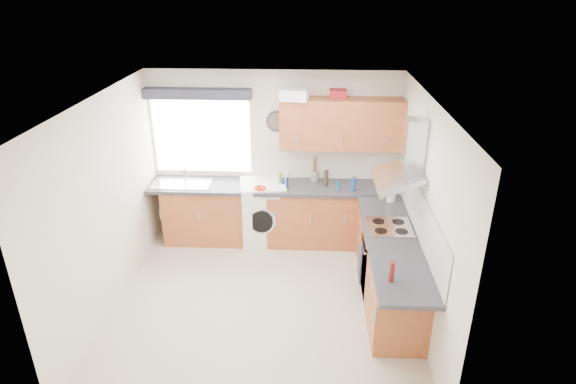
# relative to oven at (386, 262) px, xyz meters

# --- Properties ---
(ground_plane) EXTENTS (3.60, 3.60, 0.00)m
(ground_plane) POSITION_rel_oven_xyz_m (-1.50, -0.30, -0.42)
(ground_plane) COLOR beige
(ceiling) EXTENTS (3.60, 3.60, 0.02)m
(ceiling) POSITION_rel_oven_xyz_m (-1.50, -0.30, 2.08)
(ceiling) COLOR white
(ceiling) RESTS_ON wall_back
(wall_back) EXTENTS (3.60, 0.02, 2.50)m
(wall_back) POSITION_rel_oven_xyz_m (-1.50, 1.50, 0.82)
(wall_back) COLOR silver
(wall_back) RESTS_ON ground_plane
(wall_front) EXTENTS (3.60, 0.02, 2.50)m
(wall_front) POSITION_rel_oven_xyz_m (-1.50, -2.10, 0.82)
(wall_front) COLOR silver
(wall_front) RESTS_ON ground_plane
(wall_left) EXTENTS (0.02, 3.60, 2.50)m
(wall_left) POSITION_rel_oven_xyz_m (-3.30, -0.30, 0.82)
(wall_left) COLOR silver
(wall_left) RESTS_ON ground_plane
(wall_right) EXTENTS (0.02, 3.60, 2.50)m
(wall_right) POSITION_rel_oven_xyz_m (0.30, -0.30, 0.82)
(wall_right) COLOR silver
(wall_right) RESTS_ON ground_plane
(window) EXTENTS (1.40, 0.02, 1.10)m
(window) POSITION_rel_oven_xyz_m (-2.55, 1.49, 1.12)
(window) COLOR white
(window) RESTS_ON wall_back
(window_blind) EXTENTS (1.50, 0.18, 0.14)m
(window_blind) POSITION_rel_oven_xyz_m (-2.55, 1.40, 1.76)
(window_blind) COLOR #272832
(window_blind) RESTS_ON wall_back
(splashback) EXTENTS (0.01, 3.00, 0.54)m
(splashback) POSITION_rel_oven_xyz_m (0.29, 0.00, 0.75)
(splashback) COLOR white
(splashback) RESTS_ON wall_right
(base_cab_back) EXTENTS (3.00, 0.58, 0.86)m
(base_cab_back) POSITION_rel_oven_xyz_m (-1.60, 1.21, 0.01)
(base_cab_back) COLOR brown
(base_cab_back) RESTS_ON ground_plane
(base_cab_corner) EXTENTS (0.60, 0.60, 0.86)m
(base_cab_corner) POSITION_rel_oven_xyz_m (0.00, 1.20, 0.01)
(base_cab_corner) COLOR brown
(base_cab_corner) RESTS_ON ground_plane
(base_cab_right) EXTENTS (0.58, 2.10, 0.86)m
(base_cab_right) POSITION_rel_oven_xyz_m (0.01, -0.15, 0.01)
(base_cab_right) COLOR brown
(base_cab_right) RESTS_ON ground_plane
(worktop_back) EXTENTS (3.60, 0.62, 0.05)m
(worktop_back) POSITION_rel_oven_xyz_m (-1.50, 1.20, 0.46)
(worktop_back) COLOR #2B2B30
(worktop_back) RESTS_ON base_cab_back
(worktop_right) EXTENTS (0.62, 2.42, 0.05)m
(worktop_right) POSITION_rel_oven_xyz_m (0.00, -0.30, 0.46)
(worktop_right) COLOR #2B2B30
(worktop_right) RESTS_ON base_cab_right
(sink) EXTENTS (0.84, 0.46, 0.10)m
(sink) POSITION_rel_oven_xyz_m (-2.83, 1.20, 0.52)
(sink) COLOR silver
(sink) RESTS_ON worktop_back
(oven) EXTENTS (0.56, 0.58, 0.85)m
(oven) POSITION_rel_oven_xyz_m (0.00, 0.00, 0.00)
(oven) COLOR black
(oven) RESTS_ON ground_plane
(hob_plate) EXTENTS (0.52, 0.52, 0.01)m
(hob_plate) POSITION_rel_oven_xyz_m (0.00, 0.00, 0.49)
(hob_plate) COLOR silver
(hob_plate) RESTS_ON worktop_right
(extractor_hood) EXTENTS (0.52, 0.78, 0.66)m
(extractor_hood) POSITION_rel_oven_xyz_m (0.10, -0.00, 1.34)
(extractor_hood) COLOR silver
(extractor_hood) RESTS_ON wall_right
(upper_cabinets) EXTENTS (1.70, 0.35, 0.70)m
(upper_cabinets) POSITION_rel_oven_xyz_m (-0.55, 1.32, 1.38)
(upper_cabinets) COLOR brown
(upper_cabinets) RESTS_ON wall_back
(washing_machine) EXTENTS (0.73, 0.71, 0.94)m
(washing_machine) POSITION_rel_oven_xyz_m (-1.65, 1.22, 0.04)
(washing_machine) COLOR white
(washing_machine) RESTS_ON ground_plane
(wall_clock) EXTENTS (0.31, 0.04, 0.31)m
(wall_clock) POSITION_rel_oven_xyz_m (-1.45, 1.46, 1.36)
(wall_clock) COLOR #272832
(wall_clock) RESTS_ON wall_back
(casserole) EXTENTS (0.40, 0.31, 0.15)m
(casserole) POSITION_rel_oven_xyz_m (-1.20, 1.22, 1.80)
(casserole) COLOR white
(casserole) RESTS_ON upper_cabinets
(storage_box) EXTENTS (0.24, 0.20, 0.11)m
(storage_box) POSITION_rel_oven_xyz_m (-0.61, 1.42, 1.78)
(storage_box) COLOR #AB1B26
(storage_box) RESTS_ON upper_cabinets
(utensil_pot) EXTENTS (0.14, 0.14, 0.15)m
(utensil_pot) POSITION_rel_oven_xyz_m (-0.90, 1.40, 0.56)
(utensil_pot) COLOR gray
(utensil_pot) RESTS_ON worktop_back
(kitchen_roll) EXTENTS (0.13, 0.13, 0.24)m
(kitchen_roll) POSITION_rel_oven_xyz_m (0.12, 0.75, 0.60)
(kitchen_roll) COLOR white
(kitchen_roll) RESTS_ON worktop_right
(tomato_cluster) EXTENTS (0.18, 0.18, 0.07)m
(tomato_cluster) POSITION_rel_oven_xyz_m (-1.67, 1.00, 0.52)
(tomato_cluster) COLOR red
(tomato_cluster) RESTS_ON worktop_back
(jar_0) EXTENTS (0.07, 0.07, 0.23)m
(jar_0) POSITION_rel_oven_xyz_m (-0.74, 1.23, 0.60)
(jar_0) COLOR #342B1D
(jar_0) RESTS_ON worktop_back
(jar_1) EXTENTS (0.05, 0.05, 0.18)m
(jar_1) POSITION_rel_oven_xyz_m (-1.40, 1.23, 0.57)
(jar_1) COLOR brown
(jar_1) RESTS_ON worktop_back
(jar_2) EXTENTS (0.05, 0.05, 0.16)m
(jar_2) POSITION_rel_oven_xyz_m (-1.29, 1.12, 0.56)
(jar_2) COLOR navy
(jar_2) RESTS_ON worktop_back
(jar_3) EXTENTS (0.07, 0.07, 0.10)m
(jar_3) POSITION_rel_oven_xyz_m (-1.36, 1.22, 0.54)
(jar_3) COLOR navy
(jar_3) RESTS_ON worktop_back
(jar_4) EXTENTS (0.07, 0.07, 0.20)m
(jar_4) POSITION_rel_oven_xyz_m (-0.36, 1.06, 0.58)
(jar_4) COLOR navy
(jar_4) RESTS_ON worktop_back
(jar_5) EXTENTS (0.07, 0.07, 0.26)m
(jar_5) POSITION_rel_oven_xyz_m (-1.29, 1.15, 0.61)
(jar_5) COLOR #ADA494
(jar_5) RESTS_ON worktop_back
(jar_6) EXTENTS (0.04, 0.04, 0.13)m
(jar_6) POSITION_rel_oven_xyz_m (-0.57, 1.07, 0.55)
(jar_6) COLOR navy
(jar_6) RESTS_ON worktop_back
(bottle_0) EXTENTS (0.06, 0.06, 0.22)m
(bottle_0) POSITION_rel_oven_xyz_m (-0.15, -1.12, 0.59)
(bottle_0) COLOR maroon
(bottle_0) RESTS_ON worktop_right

